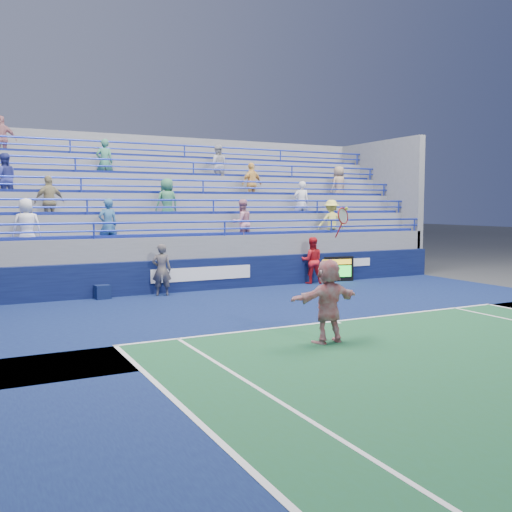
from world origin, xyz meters
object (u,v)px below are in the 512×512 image
ball_girl (312,261)px  line_judge (162,270)px  judge_chair (102,291)px  tennis_player (328,301)px  serve_speed_board (336,269)px

ball_girl → line_judge: bearing=24.4°
judge_chair → line_judge: (1.85, -0.26, 0.59)m
tennis_player → line_judge: size_ratio=1.70×
tennis_player → ball_girl: (4.70, 7.96, -0.03)m
tennis_player → line_judge: bearing=98.7°
judge_chair → tennis_player: tennis_player is taller
tennis_player → ball_girl: bearing=59.5°
line_judge → ball_girl: size_ratio=0.97×
judge_chair → ball_girl: size_ratio=0.46×
line_judge → judge_chair: bearing=9.8°
serve_speed_board → line_judge: line_judge is taller
ball_girl → judge_chair: bearing=21.8°
serve_speed_board → judge_chair: (-8.86, -0.07, -0.23)m
tennis_player → line_judge: tennis_player is taller
serve_speed_board → judge_chair: 8.86m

